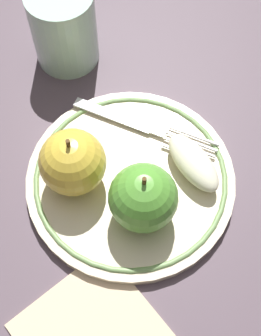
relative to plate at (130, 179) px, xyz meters
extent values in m
plane|color=#53444E|center=(0.00, 0.01, -0.01)|extent=(2.00, 2.00, 0.00)
cylinder|color=beige|center=(0.00, 0.00, 0.00)|extent=(0.23, 0.23, 0.01)
torus|color=#769C5B|center=(0.00, 0.00, 0.00)|extent=(0.21, 0.21, 0.01)
sphere|color=#559F36|center=(-0.04, 0.00, 0.04)|extent=(0.07, 0.07, 0.07)
cylinder|color=brown|center=(-0.04, 0.00, 0.08)|extent=(0.00, 0.00, 0.01)
sphere|color=gold|center=(0.02, 0.05, 0.04)|extent=(0.07, 0.07, 0.07)
cylinder|color=brown|center=(0.02, 0.05, 0.08)|extent=(0.00, 0.00, 0.01)
ellipsoid|color=#ECE9C7|center=(-0.02, -0.07, 0.02)|extent=(0.08, 0.05, 0.03)
cube|color=silver|center=(0.08, -0.01, 0.01)|extent=(0.08, 0.07, 0.00)
cube|color=silver|center=(0.04, -0.05, 0.01)|extent=(0.02, 0.02, 0.00)
cube|color=silver|center=(0.00, -0.07, 0.01)|extent=(0.05, 0.04, 0.00)
cube|color=silver|center=(0.01, -0.07, 0.01)|extent=(0.05, 0.04, 0.00)
cube|color=silver|center=(0.01, -0.08, 0.01)|extent=(0.05, 0.04, 0.00)
cube|color=silver|center=(0.02, -0.09, 0.01)|extent=(0.05, 0.04, 0.00)
cylinder|color=silver|center=(0.20, 0.00, 0.04)|extent=(0.08, 0.08, 0.10)
camera|label=1|loc=(-0.20, 0.09, 0.46)|focal=50.00mm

